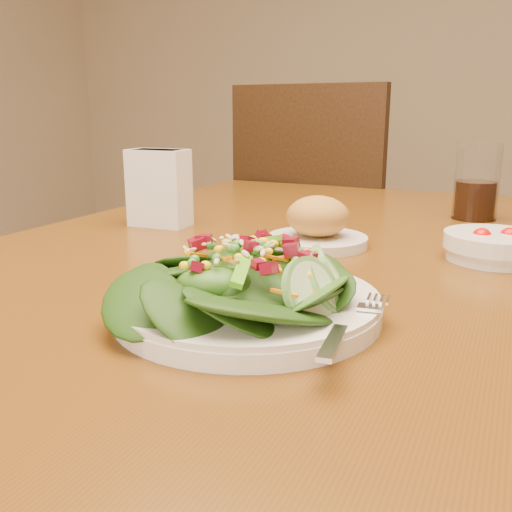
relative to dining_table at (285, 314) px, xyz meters
name	(u,v)px	position (x,y,z in m)	size (l,w,h in m)	color
dining_table	(285,314)	(0.00, 0.00, 0.00)	(0.90, 1.40, 0.75)	#603209
chair_far	(323,248)	(-0.22, 0.87, -0.11)	(0.51, 0.51, 1.01)	black
salad_plate	(256,290)	(0.08, -0.27, 0.13)	(0.27, 0.26, 0.08)	silver
bread_plate	(317,226)	(0.03, 0.04, 0.13)	(0.15, 0.15, 0.08)	silver
tomato_bowl	(495,246)	(0.28, 0.06, 0.12)	(0.13, 0.13, 0.04)	silver
drinking_glass	(476,187)	(0.23, 0.37, 0.16)	(0.08, 0.08, 0.14)	silver
napkin_holder	(159,186)	(-0.26, 0.07, 0.17)	(0.10, 0.06, 0.13)	white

